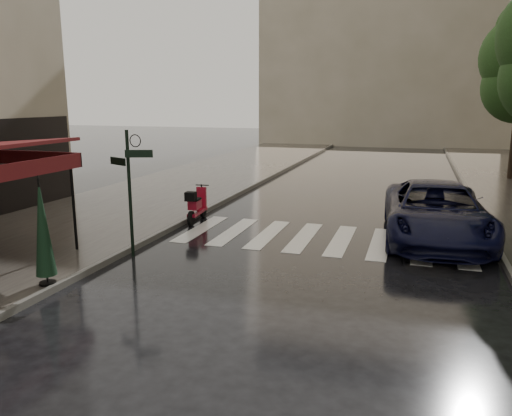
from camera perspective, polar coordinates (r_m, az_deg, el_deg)
The scene contains 10 objects.
ground at distance 9.80m, azimuth -17.03°, elevation -11.02°, with size 120.00×120.00×0.00m, color black.
sidewalk_near at distance 21.98m, azimuth -9.01°, elevation 2.29°, with size 6.00×60.00×0.12m, color #38332D.
curb_near at distance 20.80m, azimuth -1.48°, elevation 1.93°, with size 0.12×60.00×0.16m, color #595651.
curb_far at distance 19.79m, azimuth 23.65°, elevation 0.37°, with size 0.12×60.00×0.16m, color #595651.
crosswalk at distance 14.04m, azimuth 7.58°, elevation -3.49°, with size 7.85×3.20×0.01m.
signpost at distance 12.35m, azimuth -14.25°, elevation 2.77°, with size 1.17×0.29×3.10m.
backdrop_building at distance 45.81m, azimuth 15.63°, elevation 19.55°, with size 22.00×6.00×20.00m, color gray.
scooter at distance 15.87m, azimuth -6.82°, elevation 0.22°, with size 0.50×1.67×1.10m.
parked_car at distance 14.48m, azimuth 19.86°, elevation -0.43°, with size 2.63×5.71×1.59m, color black.
parasol_back at distance 10.76m, azimuth -23.20°, elevation -2.14°, with size 0.41×0.41×2.18m.
Camera 1 is at (5.30, -7.33, 3.77)m, focal length 35.00 mm.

